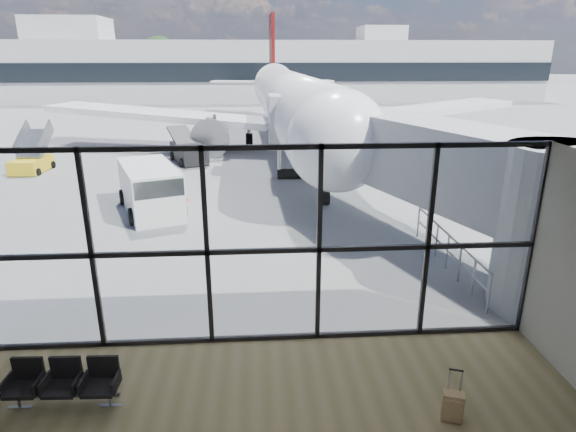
{
  "coord_description": "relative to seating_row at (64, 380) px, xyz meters",
  "views": [
    {
      "loc": [
        -0.13,
        -9.56,
        6.2
      ],
      "look_at": [
        0.73,
        3.0,
        1.97
      ],
      "focal_mm": 30.0,
      "sensor_mm": 36.0,
      "label": 1
    }
  ],
  "objects": [
    {
      "name": "ground",
      "position": [
        3.74,
        41.86,
        -0.5
      ],
      "size": [
        220.0,
        220.0,
        0.0
      ],
      "primitive_type": "plane",
      "color": "slate",
      "rests_on": "ground"
    },
    {
      "name": "lounge_shell",
      "position": [
        3.74,
        -2.94,
        2.15
      ],
      "size": [
        12.02,
        8.01,
        4.51
      ],
      "color": "brown",
      "rests_on": "ground"
    },
    {
      "name": "glass_curtain_wall",
      "position": [
        3.74,
        1.86,
        1.75
      ],
      "size": [
        12.1,
        0.12,
        4.5
      ],
      "color": "white",
      "rests_on": "ground"
    },
    {
      "name": "jet_bridge",
      "position": [
        8.64,
        8.93,
        2.26
      ],
      "size": [
        8.0,
        16.5,
        4.33
      ],
      "color": "#9EA1A3",
      "rests_on": "ground"
    },
    {
      "name": "apron_railing",
      "position": [
        9.34,
        5.36,
        0.22
      ],
      "size": [
        0.06,
        5.46,
        1.11
      ],
      "color": "gray",
      "rests_on": "ground"
    },
    {
      "name": "far_terminal",
      "position": [
        3.16,
        63.83,
        3.71
      ],
      "size": [
        80.0,
        12.2,
        11.0
      ],
      "color": "#ABAAA6",
      "rests_on": "ground"
    },
    {
      "name": "tree_1",
      "position": [
        -35.26,
        73.86,
        4.75
      ],
      "size": [
        5.61,
        5.61,
        8.07
      ],
      "color": "#382619",
      "rests_on": "ground"
    },
    {
      "name": "tree_2",
      "position": [
        -29.26,
        73.86,
        5.38
      ],
      "size": [
        6.27,
        6.27,
        9.03
      ],
      "color": "#382619",
      "rests_on": "ground"
    },
    {
      "name": "tree_3",
      "position": [
        -23.26,
        73.86,
        4.13
      ],
      "size": [
        4.95,
        4.95,
        7.12
      ],
      "color": "#382619",
      "rests_on": "ground"
    },
    {
      "name": "tree_4",
      "position": [
        -17.26,
        73.86,
        4.75
      ],
      "size": [
        5.61,
        5.61,
        8.07
      ],
      "color": "#382619",
      "rests_on": "ground"
    },
    {
      "name": "tree_5",
      "position": [
        -11.26,
        73.86,
        5.38
      ],
      "size": [
        6.27,
        6.27,
        9.03
      ],
      "color": "#382619",
      "rests_on": "ground"
    },
    {
      "name": "seating_row",
      "position": [
        0.0,
        0.0,
        0.0
      ],
      "size": [
        2.04,
        0.64,
        0.9
      ],
      "rotation": [
        0.0,
        0.0,
        -0.04
      ],
      "color": "gray",
      "rests_on": "ground"
    },
    {
      "name": "suitcase",
      "position": [
        7.0,
        -0.94,
        -0.2
      ],
      "size": [
        0.41,
        0.34,
        0.99
      ],
      "rotation": [
        0.0,
        0.0,
        -0.32
      ],
      "color": "#8B704D",
      "rests_on": "ground"
    },
    {
      "name": "airliner",
      "position": [
        6.11,
        27.18,
        2.58
      ],
      "size": [
        33.91,
        39.26,
        10.11
      ],
      "rotation": [
        0.0,
        0.0,
        0.03
      ],
      "color": "white",
      "rests_on": "ground"
    },
    {
      "name": "service_van",
      "position": [
        -0.69,
        11.62,
        0.49
      ],
      "size": [
        3.4,
        4.85,
        1.93
      ],
      "rotation": [
        0.0,
        0.0,
        0.37
      ],
      "color": "white",
      "rests_on": "ground"
    },
    {
      "name": "belt_loader",
      "position": [
        -0.43,
        21.42,
        0.14
      ],
      "size": [
        2.92,
        4.37,
        1.92
      ],
      "rotation": [
        0.0,
        0.0,
        0.41
      ],
      "color": "black",
      "rests_on": "ground"
    },
    {
      "name": "mobile_stairs",
      "position": [
        -8.8,
        19.48,
        0.01
      ],
      "size": [
        1.73,
        3.1,
        2.14
      ],
      "rotation": [
        0.0,
        0.0,
        -0.04
      ],
      "color": "yellow",
      "rests_on": "ground"
    },
    {
      "name": "traffic_cone_a",
      "position": [
        0.36,
        13.17,
        -0.22
      ],
      "size": [
        0.42,
        0.42,
        0.6
      ],
      "color": "#FF340D",
      "rests_on": "ground"
    },
    {
      "name": "traffic_cone_b",
      "position": [
        5.18,
        17.18,
        -0.22
      ],
      "size": [
        0.41,
        0.41,
        0.58
      ],
      "color": "orange",
      "rests_on": "ground"
    }
  ]
}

